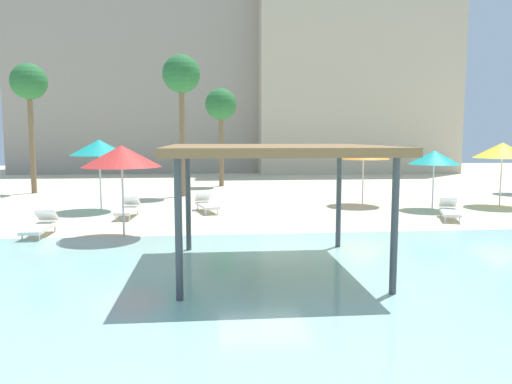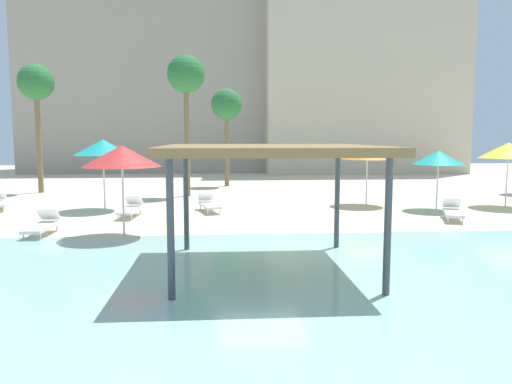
{
  "view_description": "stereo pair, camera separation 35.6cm",
  "coord_description": "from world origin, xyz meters",
  "px_view_note": "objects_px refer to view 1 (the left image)",
  "views": [
    {
      "loc": [
        -1.46,
        -13.42,
        3.07
      ],
      "look_at": [
        -0.0,
        2.0,
        1.3
      ],
      "focal_mm": 34.44,
      "sensor_mm": 36.0,
      "label": 1
    },
    {
      "loc": [
        -1.1,
        -13.45,
        3.07
      ],
      "look_at": [
        -0.0,
        2.0,
        1.3
      ],
      "focal_mm": 34.44,
      "sensor_mm": 36.0,
      "label": 2
    }
  ],
  "objects_px": {
    "beach_umbrella_orange_2": "(364,152)",
    "beach_umbrella_teal_1": "(99,148)",
    "beach_umbrella_teal_7": "(434,157)",
    "palm_tree_1": "(29,85)",
    "shade_pavilion": "(275,153)",
    "lounge_chair_1": "(41,225)",
    "beach_umbrella_yellow_4": "(502,150)",
    "lounge_chair_4": "(450,210)",
    "palm_tree_2": "(221,106)",
    "beach_umbrella_red_6": "(122,156)",
    "lounge_chair_5": "(128,208)",
    "lounge_chair_2": "(206,204)",
    "palm_tree_0": "(181,78)"
  },
  "relations": [
    {
      "from": "beach_umbrella_red_6",
      "to": "palm_tree_0",
      "type": "bearing_deg",
      "value": 83.08
    },
    {
      "from": "beach_umbrella_teal_1",
      "to": "lounge_chair_1",
      "type": "bearing_deg",
      "value": -97.79
    },
    {
      "from": "beach_umbrella_orange_2",
      "to": "beach_umbrella_yellow_4",
      "type": "distance_m",
      "value": 5.96
    },
    {
      "from": "beach_umbrella_orange_2",
      "to": "lounge_chair_4",
      "type": "xyz_separation_m",
      "value": [
        2.08,
        -3.94,
        -2.04
      ]
    },
    {
      "from": "beach_umbrella_yellow_4",
      "to": "beach_umbrella_red_6",
      "type": "height_order",
      "value": "beach_umbrella_red_6"
    },
    {
      "from": "beach_umbrella_teal_1",
      "to": "beach_umbrella_yellow_4",
      "type": "relative_size",
      "value": 1.05
    },
    {
      "from": "shade_pavilion",
      "to": "palm_tree_2",
      "type": "distance_m",
      "value": 19.37
    },
    {
      "from": "beach_umbrella_red_6",
      "to": "beach_umbrella_teal_1",
      "type": "bearing_deg",
      "value": 108.36
    },
    {
      "from": "beach_umbrella_red_6",
      "to": "palm_tree_2",
      "type": "bearing_deg",
      "value": 77.65
    },
    {
      "from": "beach_umbrella_teal_1",
      "to": "lounge_chair_2",
      "type": "distance_m",
      "value": 4.96
    },
    {
      "from": "beach_umbrella_teal_7",
      "to": "lounge_chair_4",
      "type": "bearing_deg",
      "value": -100.36
    },
    {
      "from": "beach_umbrella_red_6",
      "to": "lounge_chair_1",
      "type": "relative_size",
      "value": 1.47
    },
    {
      "from": "beach_umbrella_orange_2",
      "to": "beach_umbrella_teal_1",
      "type": "bearing_deg",
      "value": -177.1
    },
    {
      "from": "lounge_chair_1",
      "to": "lounge_chair_5",
      "type": "height_order",
      "value": "same"
    },
    {
      "from": "beach_umbrella_yellow_4",
      "to": "lounge_chair_5",
      "type": "height_order",
      "value": "beach_umbrella_yellow_4"
    },
    {
      "from": "beach_umbrella_teal_1",
      "to": "lounge_chair_2",
      "type": "height_order",
      "value": "beach_umbrella_teal_1"
    },
    {
      "from": "lounge_chair_2",
      "to": "palm_tree_1",
      "type": "xyz_separation_m",
      "value": [
        -9.32,
        7.46,
        5.42
      ]
    },
    {
      "from": "beach_umbrella_teal_1",
      "to": "lounge_chair_1",
      "type": "height_order",
      "value": "beach_umbrella_teal_1"
    },
    {
      "from": "palm_tree_0",
      "to": "beach_umbrella_yellow_4",
      "type": "bearing_deg",
      "value": -19.61
    },
    {
      "from": "lounge_chair_1",
      "to": "palm_tree_1",
      "type": "relative_size",
      "value": 0.28
    },
    {
      "from": "beach_umbrella_teal_1",
      "to": "palm_tree_2",
      "type": "height_order",
      "value": "palm_tree_2"
    },
    {
      "from": "beach_umbrella_red_6",
      "to": "palm_tree_1",
      "type": "distance_m",
      "value": 14.57
    },
    {
      "from": "lounge_chair_1",
      "to": "beach_umbrella_teal_1",
      "type": "bearing_deg",
      "value": 172.62
    },
    {
      "from": "lounge_chair_2",
      "to": "palm_tree_0",
      "type": "relative_size",
      "value": 0.28
    },
    {
      "from": "beach_umbrella_orange_2",
      "to": "palm_tree_1",
      "type": "bearing_deg",
      "value": 159.22
    },
    {
      "from": "beach_umbrella_yellow_4",
      "to": "lounge_chair_4",
      "type": "relative_size",
      "value": 1.41
    },
    {
      "from": "shade_pavilion",
      "to": "palm_tree_2",
      "type": "xyz_separation_m",
      "value": [
        -0.74,
        19.23,
        2.16
      ]
    },
    {
      "from": "palm_tree_1",
      "to": "palm_tree_2",
      "type": "relative_size",
      "value": 1.16
    },
    {
      "from": "beach_umbrella_orange_2",
      "to": "beach_umbrella_yellow_4",
      "type": "bearing_deg",
      "value": -9.31
    },
    {
      "from": "beach_umbrella_teal_1",
      "to": "palm_tree_1",
      "type": "bearing_deg",
      "value": 126.4
    },
    {
      "from": "beach_umbrella_teal_7",
      "to": "palm_tree_2",
      "type": "xyz_separation_m",
      "value": [
        -8.59,
        10.55,
        2.68
      ]
    },
    {
      "from": "palm_tree_0",
      "to": "beach_umbrella_orange_2",
      "type": "bearing_deg",
      "value": -26.32
    },
    {
      "from": "beach_umbrella_teal_1",
      "to": "beach_umbrella_red_6",
      "type": "relative_size",
      "value": 1.05
    },
    {
      "from": "lounge_chair_1",
      "to": "palm_tree_1",
      "type": "height_order",
      "value": "palm_tree_1"
    },
    {
      "from": "lounge_chair_5",
      "to": "palm_tree_1",
      "type": "distance_m",
      "value": 11.96
    },
    {
      "from": "palm_tree_2",
      "to": "beach_umbrella_teal_1",
      "type": "bearing_deg",
      "value": -118.69
    },
    {
      "from": "beach_umbrella_teal_7",
      "to": "lounge_chair_1",
      "type": "bearing_deg",
      "value": -164.04
    },
    {
      "from": "palm_tree_1",
      "to": "palm_tree_2",
      "type": "bearing_deg",
      "value": 15.27
    },
    {
      "from": "lounge_chair_5",
      "to": "lounge_chair_2",
      "type": "bearing_deg",
      "value": 114.18
    },
    {
      "from": "beach_umbrella_teal_1",
      "to": "palm_tree_0",
      "type": "relative_size",
      "value": 0.41
    },
    {
      "from": "beach_umbrella_teal_1",
      "to": "lounge_chair_1",
      "type": "relative_size",
      "value": 1.54
    },
    {
      "from": "beach_umbrella_teal_7",
      "to": "palm_tree_1",
      "type": "distance_m",
      "value": 20.63
    },
    {
      "from": "shade_pavilion",
      "to": "lounge_chair_1",
      "type": "height_order",
      "value": "shade_pavilion"
    },
    {
      "from": "palm_tree_2",
      "to": "lounge_chair_2",
      "type": "bearing_deg",
      "value": -94.84
    },
    {
      "from": "palm_tree_0",
      "to": "beach_umbrella_red_6",
      "type": "bearing_deg",
      "value": -96.92
    },
    {
      "from": "lounge_chair_4",
      "to": "lounge_chair_5",
      "type": "bearing_deg",
      "value": -76.83
    },
    {
      "from": "lounge_chair_5",
      "to": "beach_umbrella_red_6",
      "type": "bearing_deg",
      "value": 11.19
    },
    {
      "from": "palm_tree_0",
      "to": "beach_umbrella_teal_7",
      "type": "bearing_deg",
      "value": -27.83
    },
    {
      "from": "beach_umbrella_teal_7",
      "to": "lounge_chair_5",
      "type": "xyz_separation_m",
      "value": [
        -12.41,
        -0.78,
        -1.86
      ]
    },
    {
      "from": "palm_tree_1",
      "to": "palm_tree_2",
      "type": "distance_m",
      "value": 10.6
    }
  ]
}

